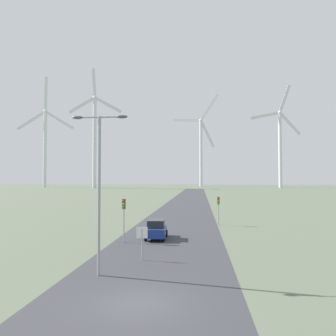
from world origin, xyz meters
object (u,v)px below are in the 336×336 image
(traffic_light_post_near_right, at_px, (218,204))
(wind_turbine_right, at_px, (280,142))
(traffic_light_post_near_left, at_px, (124,210))
(wind_turbine_center, at_px, (201,145))
(wind_turbine_left, at_px, (95,134))
(streetlamp, at_px, (99,174))
(stop_sign_near, at_px, (142,237))
(car_approaching, at_px, (156,229))
(wind_turbine_far_left, at_px, (45,140))

(traffic_light_post_near_right, xyz_separation_m, wind_turbine_right, (47.71, 168.65, 26.19))
(traffic_light_post_near_left, xyz_separation_m, wind_turbine_center, (7.70, 205.42, 26.56))
(wind_turbine_center, bearing_deg, wind_turbine_left, -144.85)
(streetlamp, distance_m, wind_turbine_right, 199.61)
(traffic_light_post_near_left, xyz_separation_m, wind_turbine_left, (-55.82, 160.70, 29.58))
(stop_sign_near, xyz_separation_m, traffic_light_post_near_left, (-2.75, 6.11, 1.23))
(car_approaching, distance_m, wind_turbine_right, 188.29)
(wind_turbine_far_left, height_order, wind_turbine_left, wind_turbine_far_left)
(traffic_light_post_near_left, bearing_deg, streetlamp, -85.26)
(streetlamp, xyz_separation_m, wind_turbine_center, (6.87, 215.36, 23.39))
(stop_sign_near, height_order, traffic_light_post_near_right, traffic_light_post_near_right)
(stop_sign_near, relative_size, traffic_light_post_near_right, 0.67)
(traffic_light_post_near_right, bearing_deg, car_approaching, -124.00)
(traffic_light_post_near_right, distance_m, wind_turbine_right, 177.22)
(traffic_light_post_near_left, bearing_deg, wind_turbine_left, 109.16)
(stop_sign_near, height_order, wind_turbine_center, wind_turbine_center)
(wind_turbine_right, bearing_deg, wind_turbine_left, -170.12)
(traffic_light_post_near_right, relative_size, wind_turbine_left, 0.05)
(wind_turbine_right, bearing_deg, traffic_light_post_near_right, -105.80)
(traffic_light_post_near_left, relative_size, traffic_light_post_near_right, 1.12)
(stop_sign_near, height_order, wind_turbine_far_left, wind_turbine_far_left)
(wind_turbine_far_left, bearing_deg, streetlamp, -62.93)
(traffic_light_post_near_left, bearing_deg, stop_sign_near, -65.78)
(traffic_light_post_near_left, distance_m, wind_turbine_left, 172.67)
(streetlamp, xyz_separation_m, traffic_light_post_near_right, (8.27, 21.60, -3.47))
(car_approaching, bearing_deg, stop_sign_near, -89.44)
(stop_sign_near, bearing_deg, wind_turbine_center, 88.66)
(streetlamp, height_order, stop_sign_near, streetlamp)
(traffic_light_post_near_right, bearing_deg, wind_turbine_left, 113.54)
(traffic_light_post_near_right, bearing_deg, stop_sign_near, -109.63)
(streetlamp, distance_m, car_approaching, 13.25)
(wind_turbine_center, bearing_deg, traffic_light_post_near_right, -89.59)
(traffic_light_post_near_right, bearing_deg, wind_turbine_center, 90.41)
(wind_turbine_far_left, height_order, wind_turbine_right, wind_turbine_far_left)
(traffic_light_post_near_right, bearing_deg, streetlamp, -110.95)
(streetlamp, relative_size, traffic_light_post_near_right, 2.73)
(car_approaching, height_order, wind_turbine_right, wind_turbine_right)
(car_approaching, distance_m, wind_turbine_far_left, 205.14)
(streetlamp, relative_size, wind_turbine_far_left, 0.13)
(wind_turbine_right, bearing_deg, wind_turbine_far_left, -179.66)
(traffic_light_post_near_right, bearing_deg, wind_turbine_far_left, 122.05)
(traffic_light_post_near_left, bearing_deg, wind_turbine_center, 87.85)
(traffic_light_post_near_left, xyz_separation_m, car_approaching, (2.67, 2.14, -1.96))
(traffic_light_post_near_right, relative_size, car_approaching, 0.83)
(stop_sign_near, distance_m, traffic_light_post_near_right, 18.90)
(stop_sign_near, height_order, car_approaching, stop_sign_near)
(streetlamp, xyz_separation_m, traffic_light_post_near_left, (-0.82, 9.94, -3.17))
(streetlamp, height_order, traffic_light_post_near_right, streetlamp)
(traffic_light_post_near_left, distance_m, car_approaching, 3.94)
(wind_turbine_left, relative_size, wind_turbine_center, 1.10)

